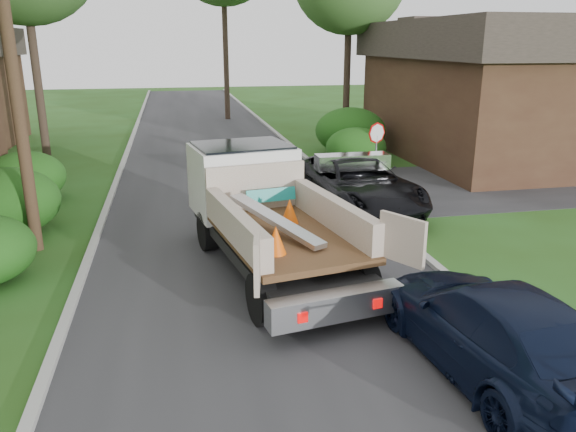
% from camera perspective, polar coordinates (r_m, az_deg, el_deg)
% --- Properties ---
extents(ground, '(120.00, 120.00, 0.00)m').
position_cam_1_polar(ground, '(11.19, -0.69, -10.27)').
color(ground, '#274814').
rests_on(ground, ground).
extents(road, '(8.00, 90.00, 0.02)m').
position_cam_1_polar(road, '(20.49, -6.04, 2.55)').
color(road, '#28282B').
rests_on(road, ground).
extents(side_street, '(16.00, 7.00, 0.02)m').
position_cam_1_polar(side_street, '(23.88, 24.27, 3.22)').
color(side_street, '#28282B').
rests_on(side_street, ground).
extents(curb_left, '(0.20, 90.00, 0.12)m').
position_cam_1_polar(curb_left, '(20.51, -17.52, 2.01)').
color(curb_left, '#9E9E99').
rests_on(curb_left, ground).
extents(curb_right, '(0.20, 90.00, 0.12)m').
position_cam_1_polar(curb_right, '(21.25, 5.03, 3.27)').
color(curb_right, '#9E9E99').
rests_on(curb_right, ground).
extents(stop_sign, '(0.71, 0.32, 2.48)m').
position_cam_1_polar(stop_sign, '(20.32, 8.97, 7.43)').
color(stop_sign, slate).
rests_on(stop_sign, ground).
extents(utility_pole, '(2.42, 1.25, 10.00)m').
position_cam_1_polar(utility_pole, '(15.16, -26.46, 15.55)').
color(utility_pole, '#382619').
rests_on(utility_pole, ground).
extents(house_right, '(9.72, 12.96, 6.20)m').
position_cam_1_polar(house_right, '(28.09, 20.83, 12.05)').
color(house_right, '#3B2318').
rests_on(house_right, ground).
extents(hedge_left_b, '(2.86, 2.86, 1.87)m').
position_cam_1_polar(hedge_left_b, '(17.41, -26.67, 1.30)').
color(hedge_left_b, '#17400E').
rests_on(hedge_left_b, ground).
extents(hedge_left_c, '(2.60, 2.60, 1.70)m').
position_cam_1_polar(hedge_left_c, '(20.80, -25.12, 3.62)').
color(hedge_left_c, '#17400E').
rests_on(hedge_left_c, ground).
extents(hedge_right_a, '(2.60, 2.60, 1.70)m').
position_cam_1_polar(hedge_right_a, '(24.39, 6.93, 6.92)').
color(hedge_right_a, '#17400E').
rests_on(hedge_right_a, ground).
extents(hedge_right_b, '(3.38, 3.38, 2.21)m').
position_cam_1_polar(hedge_right_b, '(27.37, 6.36, 8.60)').
color(hedge_right_b, '#17400E').
rests_on(hedge_right_b, ground).
extents(flatbed_truck, '(4.04, 7.37, 2.65)m').
position_cam_1_polar(flatbed_truck, '(13.75, -3.02, 1.49)').
color(flatbed_truck, black).
rests_on(flatbed_truck, ground).
extents(black_pickup, '(3.47, 6.33, 1.68)m').
position_cam_1_polar(black_pickup, '(18.10, 6.89, 3.28)').
color(black_pickup, black).
rests_on(black_pickup, ground).
extents(navy_suv, '(2.51, 5.38, 1.52)m').
position_cam_1_polar(navy_suv, '(9.79, 20.26, -10.68)').
color(navy_suv, black).
rests_on(navy_suv, ground).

